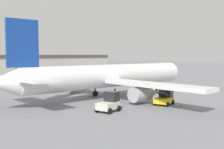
# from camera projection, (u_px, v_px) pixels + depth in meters

# --- Properties ---
(ground_plane) EXTENTS (400.00, 400.00, 0.00)m
(ground_plane) POSITION_uv_depth(u_px,v_px,m) (112.00, 97.00, 44.98)
(ground_plane) COLOR slate
(airplane) EXTENTS (38.18, 35.94, 11.11)m
(airplane) POSITION_uv_depth(u_px,v_px,m) (108.00, 76.00, 44.10)
(airplane) COLOR silver
(airplane) RESTS_ON ground_plane
(ground_crew_worker) EXTENTS (0.37, 0.37, 1.68)m
(ground_crew_worker) POSITION_uv_depth(u_px,v_px,m) (154.00, 90.00, 47.06)
(ground_crew_worker) COLOR #1E2338
(ground_crew_worker) RESTS_ON ground_plane
(baggage_tug) EXTENTS (3.07, 2.47, 2.36)m
(baggage_tug) POSITION_uv_depth(u_px,v_px,m) (109.00, 103.00, 33.29)
(baggage_tug) COLOR beige
(baggage_tug) RESTS_ON ground_plane
(belt_loader_truck) EXTENTS (3.39, 2.64, 1.96)m
(belt_loader_truck) POSITION_uv_depth(u_px,v_px,m) (164.00, 98.00, 37.95)
(belt_loader_truck) COLOR yellow
(belt_loader_truck) RESTS_ON ground_plane
(safety_cone_near) EXTENTS (0.36, 0.36, 0.55)m
(safety_cone_near) POSITION_uv_depth(u_px,v_px,m) (181.00, 105.00, 36.34)
(safety_cone_near) COLOR #EF590F
(safety_cone_near) RESTS_ON ground_plane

